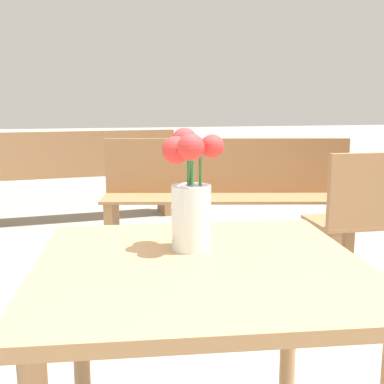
# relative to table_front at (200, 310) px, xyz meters

# --- Properties ---
(table_front) EXTENTS (0.85, 0.81, 0.74)m
(table_front) POSITION_rel_table_front_xyz_m (0.00, 0.00, 0.00)
(table_front) COLOR tan
(table_front) RESTS_ON ground_plane
(flower_vase) EXTENTS (0.15, 0.15, 0.31)m
(flower_vase) POSITION_rel_table_front_xyz_m (-0.00, 0.10, 0.26)
(flower_vase) COLOR silver
(flower_vase) RESTS_ON table_front
(bench_middle) EXTENTS (1.82, 0.72, 0.85)m
(bench_middle) POSITION_rel_table_front_xyz_m (0.73, 2.22, -0.15)
(bench_middle) COLOR #9E7047
(bench_middle) RESTS_ON ground_plane
(bench_far) EXTENTS (1.95, 0.54, 0.85)m
(bench_far) POSITION_rel_table_front_xyz_m (-0.40, 3.50, -0.14)
(bench_far) COLOR #9E7047
(bench_far) RESTS_ON ground_plane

